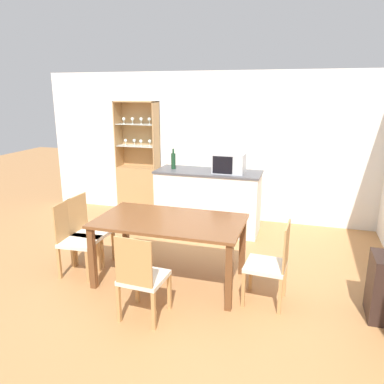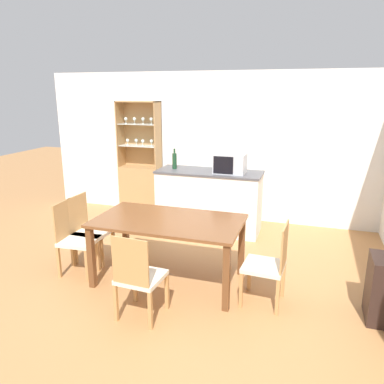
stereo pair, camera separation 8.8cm
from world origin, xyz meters
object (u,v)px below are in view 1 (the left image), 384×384
display_cabinet (139,181)px  dining_chair_side_right_near (270,264)px  dining_chair_side_left_far (89,231)px  dining_chair_side_left_near (76,239)px  dining_table (170,227)px  dining_chair_head_near (142,277)px  microwave (229,163)px  wine_bottle (173,161)px

display_cabinet → dining_chair_side_right_near: 3.64m
dining_chair_side_left_far → dining_chair_side_left_near: bearing=1.8°
dining_table → dining_chair_head_near: bearing=-90.2°
microwave → wine_bottle: (-0.93, 0.04, -0.02)m
dining_chair_side_right_near → dining_chair_side_left_near: 2.37m
dining_chair_side_left_far → dining_chair_head_near: (1.18, -0.96, 0.00)m
microwave → wine_bottle: 0.93m
dining_table → dining_chair_side_left_far: (-1.18, 0.15, -0.23)m
dining_chair_head_near → microwave: size_ratio=1.92×
dining_chair_side_right_near → dining_chair_side_left_far: bearing=86.7°
display_cabinet → dining_chair_side_right_near: display_cabinet is taller
dining_chair_side_left_near → wine_bottle: 2.14m
dining_chair_side_left_near → dining_chair_side_right_near: bearing=86.2°
microwave → wine_bottle: bearing=177.4°
dining_table → dining_chair_head_near: (-0.00, -0.81, -0.23)m
dining_table → microwave: 1.85m
dining_table → dining_chair_side_right_near: dining_chair_side_right_near is taller
dining_chair_side_left_near → dining_chair_head_near: bearing=56.9°
microwave → dining_chair_head_near: bearing=-97.6°
dining_chair_side_left_near → microwave: size_ratio=1.92×
display_cabinet → dining_chair_side_left_near: (0.28, -2.49, -0.16)m
dining_table → dining_chair_side_left_near: (-1.18, -0.15, -0.23)m
display_cabinet → dining_chair_side_right_near: (2.65, -2.49, -0.16)m
dining_chair_side_left_near → microwave: 2.53m
display_cabinet → dining_chair_head_near: 3.48m
dining_chair_head_near → dining_chair_side_left_near: same height
dining_table → wine_bottle: size_ratio=5.20×
display_cabinet → dining_chair_side_left_near: bearing=-83.5°
dining_chair_head_near → wine_bottle: wine_bottle is taller
dining_chair_side_left_far → microwave: (1.52, 1.61, 0.69)m
wine_bottle → dining_chair_head_near: bearing=-77.3°
display_cabinet → dining_chair_side_left_near: display_cabinet is taller
dining_chair_side_right_near → microwave: 2.19m
display_cabinet → dining_chair_side_left_far: display_cabinet is taller
dining_chair_side_right_near → microwave: (-0.84, 1.90, 0.69)m
dining_chair_side_left_far → microwave: microwave is taller
dining_chair_side_right_near → dining_chair_side_left_far: (-2.37, 0.29, 0.00)m
dining_chair_side_right_near → microwave: bearing=27.7°
dining_chair_head_near → microwave: microwave is taller
dining_table → wine_bottle: wine_bottle is taller
dining_chair_head_near → wine_bottle: size_ratio=2.78×
microwave → wine_bottle: size_ratio=1.45×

